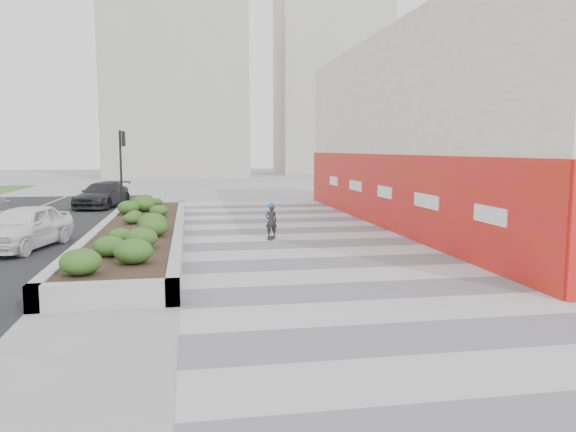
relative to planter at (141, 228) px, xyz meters
name	(u,v)px	position (x,y,z in m)	size (l,w,h in m)	color
ground	(343,277)	(5.50, -7.00, -0.42)	(160.00, 160.00, 0.00)	gray
walkway	(316,255)	(5.50, -4.00, -0.41)	(8.00, 36.00, 0.01)	#A8A8AD
building	(447,131)	(12.48, 1.98, 3.56)	(6.04, 24.08, 8.00)	beige
planter	(141,228)	(0.00, 0.00, 0.00)	(3.00, 18.00, 0.90)	#9E9EA0
traffic_signal_near	(122,158)	(-1.73, 10.50, 2.34)	(0.33, 0.28, 4.20)	black
distant_bldg_north_l	(176,91)	(0.50, 48.00, 9.58)	(16.00, 12.00, 20.00)	#ADAAA3
distant_bldg_north_r	(331,82)	(20.50, 53.00, 11.58)	(14.00, 10.00, 24.00)	#ADAAA3
manhole_cover	(332,255)	(6.00, -4.00, -0.42)	(0.44, 0.44, 0.01)	#595654
skateboarder	(271,221)	(4.59, -0.76, 0.25)	(0.44, 0.75, 1.32)	beige
car_white	(24,227)	(-3.53, -1.30, 0.30)	(1.69, 4.20, 1.43)	white
car_dark	(102,195)	(-3.00, 11.83, 0.27)	(1.93, 4.75, 1.38)	black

